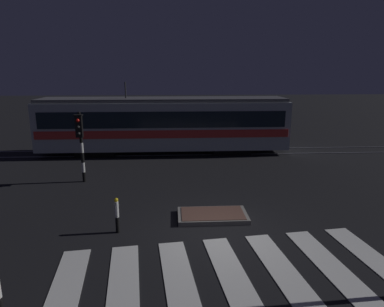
# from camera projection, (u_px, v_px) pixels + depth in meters

# --- Properties ---
(ground_plane) EXTENTS (120.00, 120.00, 0.00)m
(ground_plane) POSITION_uv_depth(u_px,v_px,m) (220.00, 233.00, 10.19)
(ground_plane) COLOR black
(rail_near) EXTENTS (80.00, 0.12, 0.03)m
(rail_near) POSITION_uv_depth(u_px,v_px,m) (197.00, 155.00, 19.63)
(rail_near) COLOR #59595E
(rail_near) RESTS_ON ground
(rail_far) EXTENTS (80.00, 0.12, 0.03)m
(rail_far) POSITION_uv_depth(u_px,v_px,m) (195.00, 149.00, 21.02)
(rail_far) COLOR #59595E
(rail_far) RESTS_ON ground
(crosswalk_zebra) EXTENTS (8.71, 4.61, 0.02)m
(crosswalk_zebra) POSITION_uv_depth(u_px,v_px,m) (232.00, 276.00, 8.03)
(crosswalk_zebra) COLOR silver
(crosswalk_zebra) RESTS_ON ground
(traffic_island) EXTENTS (2.30, 1.25, 0.18)m
(traffic_island) POSITION_uv_depth(u_px,v_px,m) (213.00, 215.00, 11.22)
(traffic_island) COLOR slate
(traffic_island) RESTS_ON ground
(traffic_light_corner_far_left) EXTENTS (0.36, 0.42, 3.08)m
(traffic_light_corner_far_left) POSITION_uv_depth(u_px,v_px,m) (80.00, 137.00, 14.35)
(traffic_light_corner_far_left) COLOR black
(traffic_light_corner_far_left) RESTS_ON ground
(tram) EXTENTS (14.49, 2.58, 4.15)m
(tram) POSITION_uv_depth(u_px,v_px,m) (164.00, 124.00, 19.80)
(tram) COLOR #B2BCC1
(tram) RESTS_ON ground
(bollard_island_edge) EXTENTS (0.12, 0.12, 1.11)m
(bollard_island_edge) POSITION_uv_depth(u_px,v_px,m) (117.00, 215.00, 10.11)
(bollard_island_edge) COLOR black
(bollard_island_edge) RESTS_ON ground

